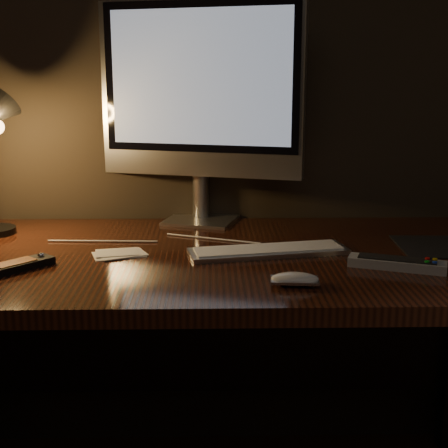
{
  "coord_description": "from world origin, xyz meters",
  "views": [
    {
      "loc": [
        -0.01,
        0.4,
        1.17
      ],
      "look_at": [
        0.02,
        1.73,
        0.85
      ],
      "focal_mm": 50.0,
      "sensor_mm": 36.0,
      "label": 1
    }
  ],
  "objects_px": {
    "desk": "(216,293)",
    "media_remote": "(22,264)",
    "keyboard": "(268,250)",
    "mouse": "(295,281)",
    "monitor": "(200,94)",
    "tv_remote": "(397,263)"
  },
  "relations": [
    {
      "from": "keyboard",
      "to": "mouse",
      "type": "distance_m",
      "value": 0.24
    },
    {
      "from": "desk",
      "to": "media_remote",
      "type": "height_order",
      "value": "media_remote"
    },
    {
      "from": "desk",
      "to": "media_remote",
      "type": "bearing_deg",
      "value": -156.45
    },
    {
      "from": "desk",
      "to": "mouse",
      "type": "relative_size",
      "value": 16.32
    },
    {
      "from": "keyboard",
      "to": "media_remote",
      "type": "xyz_separation_m",
      "value": [
        -0.56,
        -0.11,
        0.0
      ]
    },
    {
      "from": "media_remote",
      "to": "monitor",
      "type": "bearing_deg",
      "value": 1.8
    },
    {
      "from": "desk",
      "to": "keyboard",
      "type": "relative_size",
      "value": 4.17
    },
    {
      "from": "keyboard",
      "to": "media_remote",
      "type": "height_order",
      "value": "media_remote"
    },
    {
      "from": "desk",
      "to": "keyboard",
      "type": "bearing_deg",
      "value": -31.87
    },
    {
      "from": "tv_remote",
      "to": "keyboard",
      "type": "bearing_deg",
      "value": 175.98
    },
    {
      "from": "desk",
      "to": "monitor",
      "type": "xyz_separation_m",
      "value": [
        -0.04,
        0.26,
        0.5
      ]
    },
    {
      "from": "media_remote",
      "to": "desk",
      "type": "bearing_deg",
      "value": -23.33
    },
    {
      "from": "monitor",
      "to": "media_remote",
      "type": "relative_size",
      "value": 4.52
    },
    {
      "from": "desk",
      "to": "monitor",
      "type": "bearing_deg",
      "value": 99.19
    },
    {
      "from": "desk",
      "to": "tv_remote",
      "type": "bearing_deg",
      "value": -27.2
    },
    {
      "from": "desk",
      "to": "monitor",
      "type": "relative_size",
      "value": 2.56
    },
    {
      "from": "desk",
      "to": "keyboard",
      "type": "height_order",
      "value": "keyboard"
    },
    {
      "from": "tv_remote",
      "to": "monitor",
      "type": "bearing_deg",
      "value": 154.65
    },
    {
      "from": "desk",
      "to": "keyboard",
      "type": "xyz_separation_m",
      "value": [
        0.13,
        -0.08,
        0.14
      ]
    },
    {
      "from": "mouse",
      "to": "tv_remote",
      "type": "distance_m",
      "value": 0.27
    },
    {
      "from": "mouse",
      "to": "tv_remote",
      "type": "xyz_separation_m",
      "value": [
        0.24,
        0.11,
        0.0
      ]
    },
    {
      "from": "desk",
      "to": "media_remote",
      "type": "relative_size",
      "value": 11.57
    }
  ]
}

